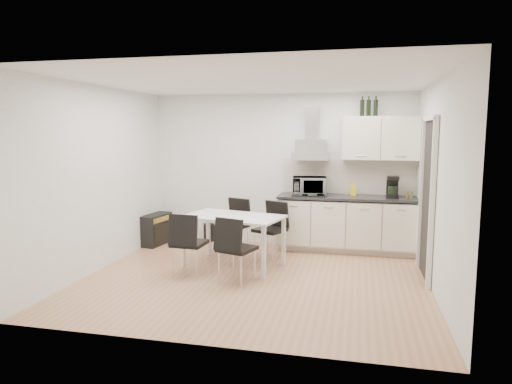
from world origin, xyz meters
TOP-DOWN VIEW (x-y plane):
  - ground at (0.00, 0.00)m, footprint 4.50×4.50m
  - wall_back at (0.00, 2.00)m, footprint 4.50×0.10m
  - wall_front at (0.00, -2.00)m, footprint 4.50×0.10m
  - wall_left at (-2.25, 0.00)m, footprint 0.10×4.00m
  - wall_right at (2.25, 0.00)m, footprint 0.10×4.00m
  - ceiling at (0.00, 0.00)m, footprint 4.50×4.50m
  - doorway at (2.21, 0.55)m, footprint 0.08×1.04m
  - kitchenette at (1.18, 1.73)m, footprint 2.22×0.64m
  - dining_table at (-0.43, 0.49)m, footprint 1.54×1.09m
  - chair_far_left at (-0.63, 1.17)m, footprint 0.59×0.62m
  - chair_far_right at (0.01, 1.00)m, footprint 0.61×0.64m
  - chair_near_left at (-0.89, -0.08)m, footprint 0.47×0.52m
  - chair_near_right at (-0.19, -0.21)m, footprint 0.57×0.61m
  - guitar_amp at (-2.10, 1.45)m, footprint 0.36×0.67m
  - floor_speaker at (-1.28, 1.90)m, footprint 0.24×0.22m

SIDE VIEW (x-z plane):
  - ground at x=0.00m, z-range 0.00..0.00m
  - floor_speaker at x=-1.28m, z-range 0.00..0.31m
  - guitar_amp at x=-2.10m, z-range 0.00..0.54m
  - chair_far_left at x=-0.63m, z-range 0.00..0.88m
  - chair_far_right at x=0.01m, z-range 0.00..0.88m
  - chair_near_left at x=-0.89m, z-range 0.00..0.88m
  - chair_near_right at x=-0.19m, z-range 0.00..0.88m
  - dining_table at x=-0.43m, z-range 0.29..1.04m
  - kitchenette at x=1.18m, z-range -0.43..2.09m
  - doorway at x=2.21m, z-range 0.00..2.10m
  - wall_back at x=0.00m, z-range 0.00..2.60m
  - wall_front at x=0.00m, z-range 0.00..2.60m
  - wall_left at x=-2.25m, z-range 0.00..2.60m
  - wall_right at x=2.25m, z-range 0.00..2.60m
  - ceiling at x=0.00m, z-range 2.60..2.60m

